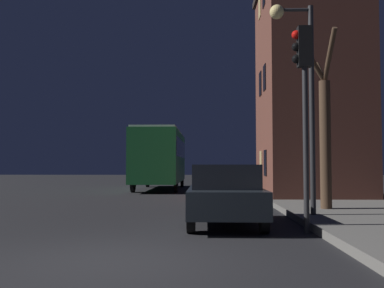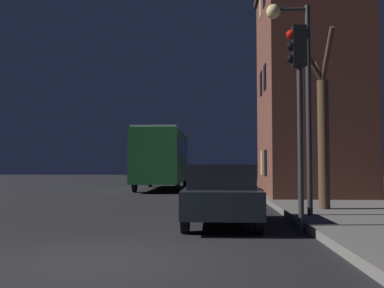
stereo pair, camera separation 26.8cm
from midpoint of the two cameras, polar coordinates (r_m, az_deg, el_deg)
name	(u,v)px [view 2 (the right image)]	position (r m, az deg, el deg)	size (l,w,h in m)	color
ground_plane	(102,261)	(6.89, -10.75, -15.12)	(120.00, 120.00, 0.00)	black
brick_building	(310,85)	(19.80, 15.84, 7.52)	(4.35, 5.55, 9.62)	brown
streetlamp	(296,72)	(11.86, 14.34, 9.32)	(1.16, 0.39, 5.61)	#28282B
traffic_light	(298,84)	(9.76, 14.75, 7.71)	(0.43, 0.24, 4.54)	#28282B
bare_tree	(323,130)	(13.42, 17.60, 1.80)	(0.83, 1.69, 5.23)	#473323
bus	(162,155)	(26.34, -3.67, -1.44)	(2.56, 9.06, 3.57)	#1E6B33
car_near_lane	(221,194)	(10.55, 4.56, -6.63)	(1.76, 3.84, 1.49)	black
car_mid_lane	(215,181)	(20.22, 3.50, -5.01)	(1.75, 4.26, 1.37)	#B21E19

